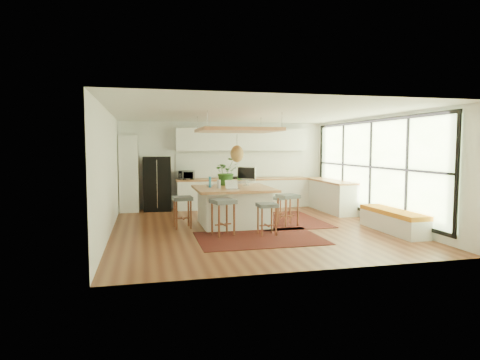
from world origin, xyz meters
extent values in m
plane|color=#5D2C1A|center=(0.00, 0.00, 0.00)|extent=(7.00, 7.00, 0.00)
plane|color=white|center=(0.00, 0.00, 2.70)|extent=(7.00, 7.00, 0.00)
plane|color=white|center=(0.00, 3.50, 1.35)|extent=(6.50, 0.00, 6.50)
plane|color=white|center=(0.00, -3.50, 1.35)|extent=(6.50, 0.00, 6.50)
plane|color=white|center=(-3.25, 0.00, 1.35)|extent=(0.00, 7.00, 7.00)
plane|color=white|center=(3.25, 0.00, 1.35)|extent=(0.00, 7.00, 7.00)
cube|color=silver|center=(-2.95, 3.18, 1.12)|extent=(0.55, 0.60, 2.25)
cube|color=silver|center=(0.55, 3.18, 0.44)|extent=(4.20, 0.60, 0.88)
cube|color=#A6613A|center=(0.55, 3.18, 0.90)|extent=(4.24, 0.64, 0.05)
cube|color=white|center=(0.55, 3.48, 1.35)|extent=(4.20, 0.02, 0.80)
cube|color=silver|center=(0.55, 3.32, 2.15)|extent=(4.20, 0.34, 0.70)
cube|color=silver|center=(2.93, 2.00, 0.44)|extent=(0.60, 2.50, 0.88)
cube|color=#A6613A|center=(2.93, 2.00, 0.90)|extent=(0.64, 2.54, 0.05)
cube|color=black|center=(-0.17, -1.15, 0.01)|extent=(2.60, 1.80, 0.01)
cube|color=black|center=(1.06, 0.75, 0.01)|extent=(1.80, 2.60, 0.01)
imported|color=#A5A5AA|center=(-1.25, 3.19, 1.09)|extent=(0.51, 0.31, 0.33)
imported|color=#1E4C19|center=(-0.44, 0.98, 1.21)|extent=(0.79, 0.84, 0.55)
imported|color=silver|center=(-0.91, 0.83, 0.96)|extent=(0.24, 0.24, 0.05)
cylinder|color=teal|center=(-0.94, 0.52, 1.03)|extent=(0.07, 0.07, 0.19)
cylinder|color=silver|center=(-0.79, 0.27, 1.03)|extent=(0.07, 0.07, 0.19)
camera|label=1|loc=(-2.49, -9.23, 1.91)|focal=30.39mm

